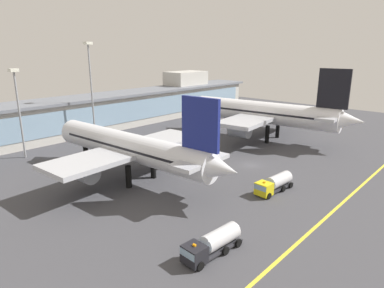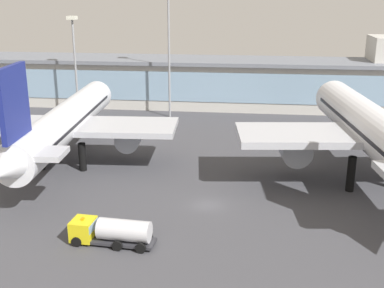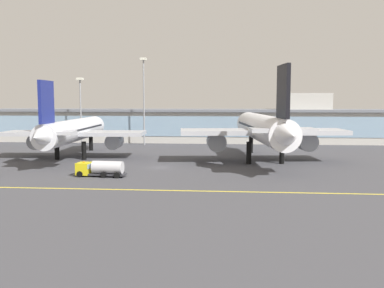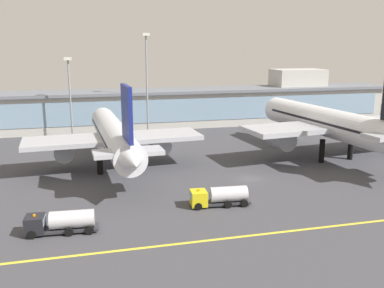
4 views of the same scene
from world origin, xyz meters
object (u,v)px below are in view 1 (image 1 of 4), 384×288
Objects in this scene: airliner_near_right at (263,113)px; baggage_tug_near at (211,244)px; airliner_near_left at (130,147)px; apron_light_mast_west at (91,79)px; fuel_tanker_truck at (274,184)px; apron_light_mast_centre at (18,100)px.

airliner_near_right reaches higher than baggage_tug_near.
airliner_near_left reaches higher than baggage_tug_near.
airliner_near_left is 1.82× the size of apron_light_mast_west.
apron_light_mast_west is (20.17, 58.58, 15.60)m from baggage_tug_near.
fuel_tanker_truck is at bearing -165.99° from baggage_tug_near.
airliner_near_right is at bearing -96.53° from airliner_near_left.
airliner_near_right is 38.27m from fuel_tanker_truck.
apron_light_mast_centre reaches higher than baggage_tug_near.
apron_light_mast_west is (-33.71, 33.18, 9.67)m from airliner_near_right.
airliner_near_left is at bearing -104.38° from baggage_tug_near.
fuel_tanker_truck is at bearing -153.78° from airliner_near_left.
apron_light_mast_centre is at bearing 12.93° from airliner_near_left.
apron_light_mast_west reaches higher than airliner_near_right.
airliner_near_left is 34.25m from apron_light_mast_west.
apron_light_mast_west is (11.02, 30.64, 10.61)m from airliner_near_left.
baggage_tug_near is 58.83m from apron_light_mast_centre.
airliner_near_left is 5.29× the size of baggage_tug_near.
apron_light_mast_centre reaches higher than fuel_tanker_truck.
apron_light_mast_centre reaches higher than airliner_near_left.
baggage_tug_near is 0.34× the size of apron_light_mast_west.
airliner_near_left is 44.81m from airliner_near_right.
apron_light_mast_west is 19.92m from apron_light_mast_centre.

